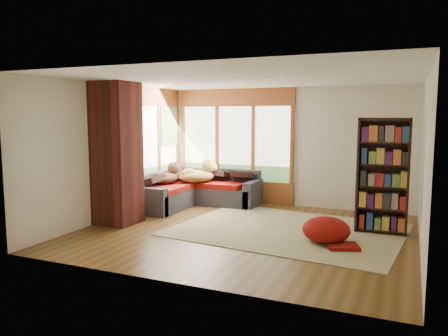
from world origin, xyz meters
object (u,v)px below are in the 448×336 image
Objects in this scene: sectional_sofa at (191,191)px; dog_brindle at (168,173)px; bookshelf at (383,176)px; dog_tan at (199,171)px; area_rug at (288,230)px; brick_chimney at (117,154)px; pouf at (326,229)px.

dog_brindle is at bearing -140.52° from sectional_sofa.
dog_tan is (-3.90, 0.90, -0.21)m from bookshelf.
bookshelf reaches higher than sectional_sofa.
bookshelf is at bearing 16.20° from area_rug.
dog_brindle is at bearing 171.06° from dog_tan.
dog_tan is at bearing -44.22° from dog_brindle.
bookshelf is at bearing 14.75° from brick_chimney.
dog_brindle reaches higher than area_rug.
pouf is at bearing -129.10° from bookshelf.
bookshelf is (1.51, 0.44, 0.97)m from area_rug.
dog_tan reaches higher than sectional_sofa.
dog_brindle is (-0.37, -0.35, 0.43)m from sectional_sofa.
pouf is at bearing -31.95° from sectional_sofa.
sectional_sofa is 2.35× the size of dog_tan.
brick_chimney is 3.47× the size of pouf.
dog_tan is at bearing 149.87° from pouf.
pouf is at bearing 4.06° from brick_chimney.
sectional_sofa is at bearing -36.35° from dog_brindle.
bookshelf is (4.54, 1.19, -0.32)m from brick_chimney.
brick_chimney is 3.34× the size of dog_brindle.
pouf is 4.01m from dog_brindle.
dog_tan is (-2.40, 1.34, 0.77)m from area_rug.
sectional_sofa is 2.93× the size of pouf.
pouf is at bearing -74.60° from dog_tan.
sectional_sofa is (0.45, 2.05, -1.00)m from brick_chimney.
dog_tan reaches higher than area_rug.
pouf is at bearing -100.75° from dog_brindle.
area_rug is 1.92× the size of bookshelf.
pouf is (3.34, -1.78, -0.09)m from sectional_sofa.
sectional_sofa is 0.67m from dog_brindle.
sectional_sofa is at bearing 151.97° from pouf.
dog_tan is at bearing 73.11° from brick_chimney.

